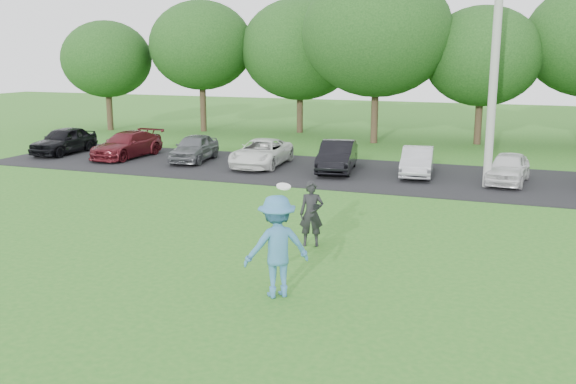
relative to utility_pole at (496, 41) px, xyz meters
name	(u,v)px	position (x,y,z in m)	size (l,w,h in m)	color
ground	(225,294)	(-4.12, -12.14, -4.92)	(100.00, 100.00, 0.00)	#276B1E
parking_lot	(375,175)	(-4.12, 0.86, -4.91)	(32.00, 6.50, 0.03)	black
utility_pole	(496,41)	(0.00, 0.00, 0.00)	(0.28, 0.28, 9.84)	#9C9D98
frisbee_player	(277,246)	(-3.15, -11.87, -3.93)	(1.46, 1.35, 2.19)	teal
camera_bystander	(312,214)	(-3.55, -8.55, -4.13)	(0.65, 0.51, 1.58)	black
parked_cars	(383,159)	(-3.87, 1.03, -4.32)	(30.54, 4.45, 1.22)	black
tree_row	(452,45)	(-2.60, 10.62, -0.01)	(42.39, 9.85, 8.64)	#38281C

